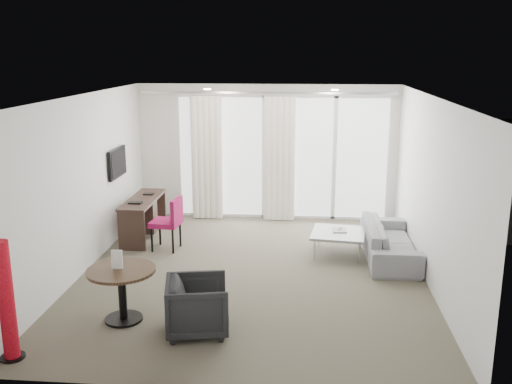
# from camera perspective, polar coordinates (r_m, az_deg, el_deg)

# --- Properties ---
(floor) EXTENTS (5.00, 6.00, 0.00)m
(floor) POSITION_cam_1_polar(r_m,az_deg,el_deg) (8.52, -0.36, -8.17)
(floor) COLOR brown
(floor) RESTS_ON ground
(ceiling) EXTENTS (5.00, 6.00, 0.00)m
(ceiling) POSITION_cam_1_polar(r_m,az_deg,el_deg) (7.92, -0.39, 9.53)
(ceiling) COLOR white
(ceiling) RESTS_ON ground
(wall_left) EXTENTS (0.00, 6.00, 2.60)m
(wall_left) POSITION_cam_1_polar(r_m,az_deg,el_deg) (8.72, -16.97, 0.68)
(wall_left) COLOR silver
(wall_left) RESTS_ON ground
(wall_right) EXTENTS (0.00, 6.00, 2.60)m
(wall_right) POSITION_cam_1_polar(r_m,az_deg,el_deg) (8.28, 17.13, -0.02)
(wall_right) COLOR silver
(wall_right) RESTS_ON ground
(wall_front) EXTENTS (5.00, 0.00, 2.60)m
(wall_front) POSITION_cam_1_polar(r_m,az_deg,el_deg) (5.27, -3.47, -7.32)
(wall_front) COLOR silver
(wall_front) RESTS_ON ground
(window_panel) EXTENTS (4.00, 0.02, 2.38)m
(window_panel) POSITION_cam_1_polar(r_m,az_deg,el_deg) (11.04, 2.65, 3.45)
(window_panel) COLOR white
(window_panel) RESTS_ON ground
(window_frame) EXTENTS (4.10, 0.06, 2.44)m
(window_frame) POSITION_cam_1_polar(r_m,az_deg,el_deg) (11.02, 2.64, 3.44)
(window_frame) COLOR white
(window_frame) RESTS_ON ground
(curtain_left) EXTENTS (0.60, 0.20, 2.38)m
(curtain_left) POSITION_cam_1_polar(r_m,az_deg,el_deg) (11.03, -4.95, 3.41)
(curtain_left) COLOR white
(curtain_left) RESTS_ON ground
(curtain_right) EXTENTS (0.60, 0.20, 2.38)m
(curtain_right) POSITION_cam_1_polar(r_m,az_deg,el_deg) (10.88, 2.34, 3.30)
(curtain_right) COLOR white
(curtain_right) RESTS_ON ground
(curtain_track) EXTENTS (4.80, 0.04, 0.04)m
(curtain_track) POSITION_cam_1_polar(r_m,az_deg,el_deg) (10.73, 1.06, 9.89)
(curtain_track) COLOR #B2B2B7
(curtain_track) RESTS_ON ceiling
(downlight_a) EXTENTS (0.12, 0.12, 0.02)m
(downlight_a) POSITION_cam_1_polar(r_m,az_deg,el_deg) (9.62, -4.90, 10.21)
(downlight_a) COLOR #FFE0B2
(downlight_a) RESTS_ON ceiling
(downlight_b) EXTENTS (0.12, 0.12, 0.02)m
(downlight_b) POSITION_cam_1_polar(r_m,az_deg,el_deg) (9.49, 7.89, 10.08)
(downlight_b) COLOR #FFE0B2
(downlight_b) RESTS_ON ceiling
(desk) EXTENTS (0.47, 1.50, 0.70)m
(desk) POSITION_cam_1_polar(r_m,az_deg,el_deg) (10.21, -11.19, -2.57)
(desk) COLOR #2E1F19
(desk) RESTS_ON floor
(tv) EXTENTS (0.05, 0.80, 0.50)m
(tv) POSITION_cam_1_polar(r_m,az_deg,el_deg) (10.02, -13.71, 2.86)
(tv) COLOR black
(tv) RESTS_ON wall_left
(desk_chair) EXTENTS (0.53, 0.51, 0.88)m
(desk_chair) POSITION_cam_1_polar(r_m,az_deg,el_deg) (9.52, -9.02, -3.13)
(desk_chair) COLOR maroon
(desk_chair) RESTS_ON floor
(round_table) EXTENTS (1.01, 1.01, 0.66)m
(round_table) POSITION_cam_1_polar(r_m,az_deg,el_deg) (7.21, -13.21, -9.98)
(round_table) COLOR #382617
(round_table) RESTS_ON floor
(menu_card) EXTENTS (0.13, 0.03, 0.24)m
(menu_card) POSITION_cam_1_polar(r_m,az_deg,el_deg) (7.08, -13.70, -7.06)
(menu_card) COLOR white
(menu_card) RESTS_ON round_table
(red_lamp) EXTENTS (0.27, 0.27, 1.32)m
(red_lamp) POSITION_cam_1_polar(r_m,az_deg,el_deg) (6.62, -23.69, -9.95)
(red_lamp) COLOR #A90B19
(red_lamp) RESTS_ON floor
(tub_armchair) EXTENTS (0.84, 0.82, 0.65)m
(tub_armchair) POSITION_cam_1_polar(r_m,az_deg,el_deg) (6.79, -5.87, -11.27)
(tub_armchair) COLOR black
(tub_armchair) RESTS_ON floor
(coffee_table) EXTENTS (0.94, 0.94, 0.38)m
(coffee_table) POSITION_cam_1_polar(r_m,az_deg,el_deg) (9.33, 8.20, -5.09)
(coffee_table) COLOR gray
(coffee_table) RESTS_ON floor
(remote) EXTENTS (0.10, 0.18, 0.02)m
(remote) POSITION_cam_1_polar(r_m,az_deg,el_deg) (9.42, 8.42, -3.82)
(remote) COLOR black
(remote) RESTS_ON coffee_table
(magazine) EXTENTS (0.23, 0.28, 0.02)m
(magazine) POSITION_cam_1_polar(r_m,az_deg,el_deg) (9.37, 8.33, -3.91)
(magazine) COLOR gray
(magazine) RESTS_ON coffee_table
(sofa) EXTENTS (0.75, 1.92, 0.56)m
(sofa) POSITION_cam_1_polar(r_m,az_deg,el_deg) (9.31, 13.21, -4.77)
(sofa) COLOR slate
(sofa) RESTS_ON floor
(terrace_slab) EXTENTS (5.60, 3.00, 0.12)m
(terrace_slab) POSITION_cam_1_polar(r_m,az_deg,el_deg) (12.79, 2.88, -0.87)
(terrace_slab) COLOR #4D4D50
(terrace_slab) RESTS_ON ground
(rattan_chair_a) EXTENTS (0.62, 0.62, 0.79)m
(rattan_chair_a) POSITION_cam_1_polar(r_m,az_deg,el_deg) (12.17, 5.56, 0.53)
(rattan_chair_a) COLOR #4E351B
(rattan_chair_a) RESTS_ON terrace_slab
(rattan_chair_b) EXTENTS (0.58, 0.58, 0.80)m
(rattan_chair_b) POSITION_cam_1_polar(r_m,az_deg,el_deg) (12.60, 12.43, 0.74)
(rattan_chair_b) COLOR #4E351B
(rattan_chair_b) RESTS_ON terrace_slab
(rattan_table) EXTENTS (0.57, 0.57, 0.55)m
(rattan_table) POSITION_cam_1_polar(r_m,az_deg,el_deg) (12.30, 9.87, -0.06)
(rattan_table) COLOR #4E351B
(rattan_table) RESTS_ON terrace_slab
(balustrade) EXTENTS (5.50, 0.06, 1.05)m
(balustrade) POSITION_cam_1_polar(r_m,az_deg,el_deg) (14.08, 3.14, 2.84)
(balustrade) COLOR #B2B2B7
(balustrade) RESTS_ON terrace_slab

